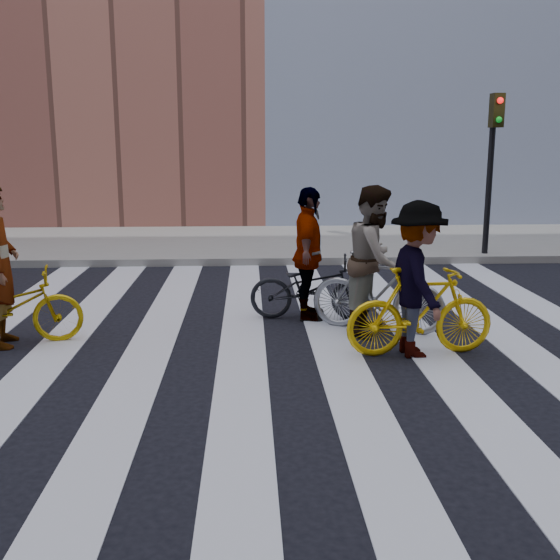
{
  "coord_description": "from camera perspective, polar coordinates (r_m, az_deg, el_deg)",
  "views": [
    {
      "loc": [
        -0.46,
        -7.7,
        2.42
      ],
      "look_at": [
        -0.08,
        0.3,
        0.71
      ],
      "focal_mm": 42.0,
      "sensor_mm": 36.0,
      "label": 1
    }
  ],
  "objects": [
    {
      "name": "bike_silver_mid",
      "position": [
        8.49,
        8.51,
        -1.02
      ],
      "size": [
        1.79,
        1.16,
        1.04
      ],
      "primitive_type": "imported",
      "rotation": [
        0.0,
        0.0,
        1.15
      ],
      "color": "#93959C",
      "rests_on": "ground"
    },
    {
      "name": "bike_yellow_left",
      "position": [
        8.5,
        -22.72,
        -2.25
      ],
      "size": [
        1.85,
        0.99,
        0.92
      ],
      "primitive_type": "imported",
      "rotation": [
        0.0,
        0.0,
        1.8
      ],
      "color": "#C59F0A",
      "rests_on": "ground"
    },
    {
      "name": "bike_yellow_right",
      "position": [
        7.64,
        12.12,
        -2.68
      ],
      "size": [
        1.75,
        0.62,
        1.03
      ],
      "primitive_type": "imported",
      "rotation": [
        0.0,
        0.0,
        1.65
      ],
      "color": "yellow",
      "rests_on": "ground"
    },
    {
      "name": "bike_dark_rear",
      "position": [
        9.0,
        2.77,
        -0.66
      ],
      "size": [
        1.76,
        0.8,
        0.89
      ],
      "primitive_type": "imported",
      "rotation": [
        0.0,
        0.0,
        1.44
      ],
      "color": "black",
      "rests_on": "ground"
    },
    {
      "name": "rider_mid",
      "position": [
        8.4,
        8.26,
        1.76
      ],
      "size": [
        1.03,
        1.13,
        1.88
      ],
      "primitive_type": "imported",
      "rotation": [
        0.0,
        0.0,
        1.15
      ],
      "color": "slate",
      "rests_on": "ground"
    },
    {
      "name": "traffic_signal",
      "position": [
        13.9,
        18.05,
        10.87
      ],
      "size": [
        0.22,
        0.42,
        3.33
      ],
      "color": "black",
      "rests_on": "ground"
    },
    {
      "name": "rider_right",
      "position": [
        7.54,
        11.88,
        0.05
      ],
      "size": [
        0.75,
        1.2,
        1.78
      ],
      "primitive_type": "imported",
      "rotation": [
        0.0,
        0.0,
        1.65
      ],
      "color": "slate",
      "rests_on": "ground"
    },
    {
      "name": "zebra_crosswalk",
      "position": [
        8.08,
        0.64,
        -5.36
      ],
      "size": [
        8.25,
        10.0,
        0.01
      ],
      "color": "silver",
      "rests_on": "ground"
    },
    {
      "name": "rider_rear",
      "position": [
        8.9,
        2.48,
        2.25
      ],
      "size": [
        0.57,
        1.11,
        1.82
      ],
      "primitive_type": "imported",
      "rotation": [
        0.0,
        0.0,
        1.44
      ],
      "color": "slate",
      "rests_on": "ground"
    },
    {
      "name": "sidewalk_far",
      "position": [
        15.38,
        -1.01,
        3.26
      ],
      "size": [
        100.0,
        5.0,
        0.15
      ],
      "primitive_type": "cube",
      "color": "gray",
      "rests_on": "ground"
    },
    {
      "name": "ground",
      "position": [
        8.08,
        0.64,
        -5.4
      ],
      "size": [
        100.0,
        100.0,
        0.0
      ],
      "primitive_type": "plane",
      "color": "black",
      "rests_on": "ground"
    }
  ]
}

